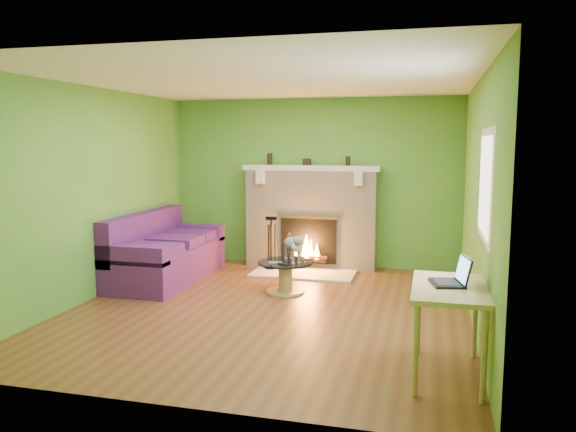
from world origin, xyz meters
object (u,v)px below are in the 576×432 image
(coffee_table, at_px, (285,275))
(sofa, at_px, (163,254))
(desk, at_px, (449,297))
(cat, at_px, (292,247))

(coffee_table, bearing_deg, sofa, 172.35)
(desk, xyz_separation_m, cat, (-1.88, 2.24, -0.08))
(cat, bearing_deg, desk, -82.20)
(sofa, bearing_deg, desk, -32.67)
(sofa, bearing_deg, coffee_table, -7.65)
(sofa, xyz_separation_m, cat, (1.93, -0.20, 0.22))
(sofa, relative_size, desk, 2.05)
(sofa, distance_m, cat, 1.95)
(coffee_table, bearing_deg, desk, -48.23)
(sofa, height_order, coffee_table, sofa)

